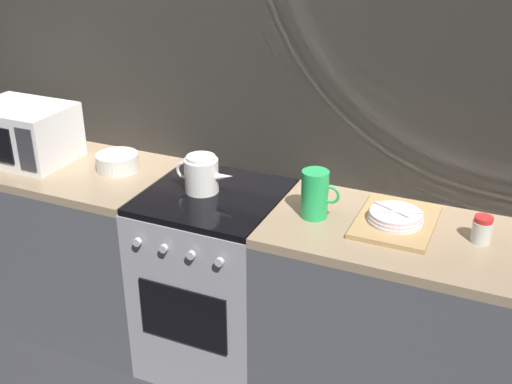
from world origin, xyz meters
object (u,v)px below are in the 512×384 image
at_px(kettle, 202,174).
at_px(dish_pile, 396,219).
at_px(mixing_bowl, 118,162).
at_px(pitcher, 315,194).
at_px(stove_unit, 215,280).
at_px(microwave, 24,133).
at_px(spice_jar, 482,230).

relative_size(kettle, dish_pile, 0.71).
bearing_deg(mixing_bowl, pitcher, -3.95).
bearing_deg(kettle, pitcher, -2.79).
bearing_deg(pitcher, kettle, 177.21).
relative_size(mixing_bowl, dish_pile, 0.50).
bearing_deg(stove_unit, mixing_bowl, 174.21).
relative_size(stove_unit, microwave, 1.96).
height_order(mixing_bowl, dish_pile, mixing_bowl).
relative_size(microwave, dish_pile, 1.15).
xyz_separation_m(stove_unit, mixing_bowl, (-0.53, 0.05, 0.49)).
relative_size(microwave, mixing_bowl, 2.30).
xyz_separation_m(microwave, mixing_bowl, (0.49, 0.06, -0.10)).
distance_m(kettle, dish_pile, 0.85).
distance_m(stove_unit, spice_jar, 1.23).
height_order(microwave, kettle, microwave).
xyz_separation_m(stove_unit, dish_pile, (0.80, 0.05, 0.47)).
height_order(microwave, mixing_bowl, microwave).
xyz_separation_m(stove_unit, microwave, (-1.02, -0.01, 0.59)).
distance_m(mixing_bowl, dish_pile, 1.33).
distance_m(stove_unit, microwave, 1.18).
height_order(pitcher, dish_pile, pitcher).
xyz_separation_m(kettle, dish_pile, (0.85, 0.04, -0.06)).
bearing_deg(dish_pile, kettle, -177.44).
bearing_deg(stove_unit, kettle, 169.58).
xyz_separation_m(kettle, pitcher, (0.53, -0.03, 0.02)).
distance_m(pitcher, spice_jar, 0.65).
relative_size(mixing_bowl, spice_jar, 1.90).
height_order(microwave, spice_jar, microwave).
xyz_separation_m(stove_unit, kettle, (-0.06, 0.01, 0.53)).
bearing_deg(mixing_bowl, dish_pile, -0.25).
relative_size(mixing_bowl, pitcher, 1.00).
bearing_deg(dish_pile, microwave, -178.17).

